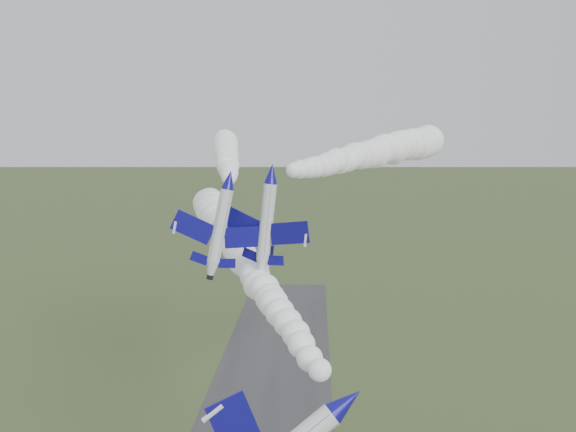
% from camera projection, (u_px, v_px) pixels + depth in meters
% --- Properties ---
extents(jet_lead, '(7.32, 13.93, 9.57)m').
position_uv_depth(jet_lead, '(347.00, 403.00, 42.72)').
color(jet_lead, silver).
extents(smoke_trail_jet_lead, '(27.72, 74.89, 5.30)m').
position_uv_depth(smoke_trail_jet_lead, '(240.00, 251.00, 82.77)').
color(smoke_trail_jet_lead, white).
extents(jet_pair_left, '(10.01, 12.11, 3.45)m').
position_uv_depth(jet_pair_left, '(229.00, 179.00, 68.18)').
color(jet_pair_left, silver).
extents(smoke_trail_jet_pair_left, '(12.31, 58.37, 4.45)m').
position_uv_depth(smoke_trail_jet_pair_left, '(227.00, 154.00, 99.84)').
color(smoke_trail_jet_pair_left, white).
extents(jet_pair_right, '(10.33, 11.89, 3.15)m').
position_uv_depth(jet_pair_right, '(271.00, 173.00, 68.02)').
color(jet_pair_right, silver).
extents(smoke_trail_jet_pair_right, '(27.78, 53.55, 5.71)m').
position_uv_depth(smoke_trail_jet_pair_right, '(375.00, 152.00, 94.60)').
color(smoke_trail_jet_pair_right, white).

